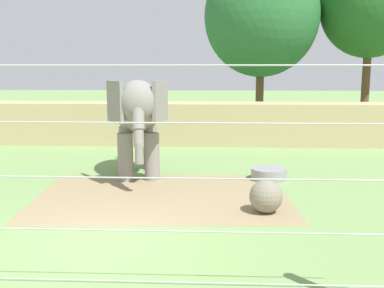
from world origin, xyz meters
The scene contains 9 objects.
ground_plane centered at (0.00, 0.00, 0.00)m, with size 120.00×120.00×0.00m, color #759956.
dirt_patch centered at (0.91, 3.39, 0.00)m, with size 6.72×4.76×0.01m, color #937F5B.
embankment_wall centered at (0.00, 11.94, 0.93)m, with size 36.00×1.80×1.86m, color tan.
elephant centered at (-0.08, 5.56, 2.05)m, with size 2.03×4.14×3.09m.
enrichment_ball centered at (3.53, 2.13, 0.40)m, with size 0.80×0.80×0.80m, color gray.
cable_fence centered at (0.00, -2.83, 1.82)m, with size 11.13×0.21×3.60m.
water_tub centered at (4.00, 5.40, 0.18)m, with size 1.10×1.10×0.35m.
tree_far_left centered at (10.68, 17.30, 6.71)m, with size 5.36×5.36×9.55m.
tree_left_of_centre centered at (4.84, 17.13, 6.14)m, with size 6.20×6.20×9.41m.
Camera 1 is at (2.25, -8.37, 3.43)m, focal length 42.43 mm.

